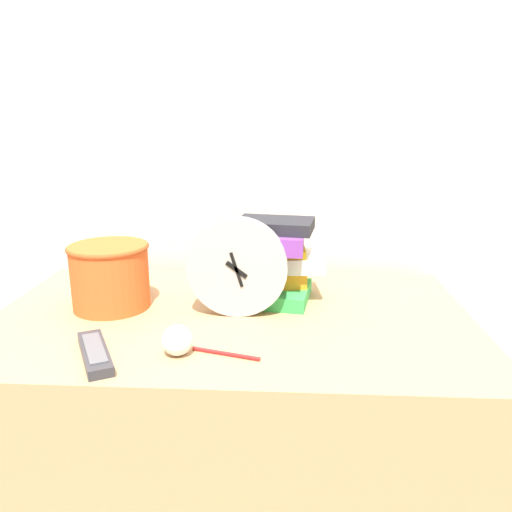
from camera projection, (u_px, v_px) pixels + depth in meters
wall_back at (245, 122)px, 1.47m from camera, size 6.00×0.04×2.40m
desk at (234, 451)px, 1.29m from camera, size 1.14×0.68×0.76m
desk_clock at (237, 267)px, 1.16m from camera, size 0.24×0.04×0.24m
book_stack at (272, 260)px, 1.27m from camera, size 0.25×0.20×0.21m
basket at (110, 274)px, 1.22m from camera, size 0.20×0.20×0.16m
tv_remote at (95, 353)px, 0.97m from camera, size 0.13×0.19×0.02m
crumpled_paper_ball at (177, 340)px, 0.98m from camera, size 0.06×0.06×0.06m
pen at (226, 354)px, 0.99m from camera, size 0.14×0.05×0.01m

